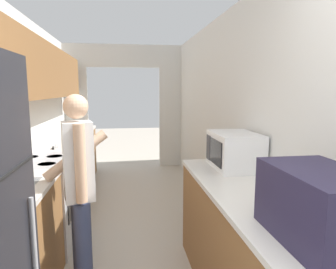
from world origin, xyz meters
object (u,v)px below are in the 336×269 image
object	(u,v)px
range_oven	(41,203)
suitcase	(320,206)
person	(79,192)
microwave	(234,151)
knife	(54,147)

from	to	relation	value
range_oven	suitcase	distance (m)	2.64
range_oven	suitcase	bearing A→B (deg)	-47.28
person	microwave	xyz separation A→B (m)	(1.31, 0.26, 0.23)
person	suitcase	world-z (taller)	person
range_oven	person	world-z (taller)	person
suitcase	person	bearing A→B (deg)	139.26
range_oven	suitcase	world-z (taller)	suitcase
person	knife	bearing A→B (deg)	4.45
suitcase	knife	xyz separation A→B (m)	(-1.72, 2.54, -0.16)
suitcase	microwave	size ratio (longest dim) A/B	1.14
range_oven	microwave	bearing A→B (deg)	-17.25
person	microwave	size ratio (longest dim) A/B	3.00
range_oven	suitcase	xyz separation A→B (m)	(1.74, -1.89, 0.62)
suitcase	microwave	world-z (taller)	suitcase
person	knife	xyz separation A→B (m)	(-0.50, 1.48, 0.08)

